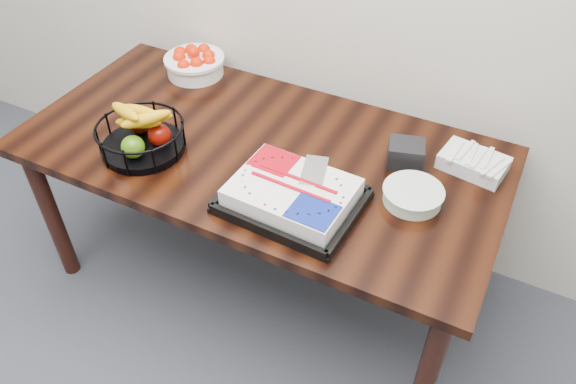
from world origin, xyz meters
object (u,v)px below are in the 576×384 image
at_px(table, 260,164).
at_px(cake_tray, 292,195).
at_px(tangerine_bowl, 194,59).
at_px(napkin_box, 406,154).
at_px(plate_stack, 413,195).
at_px(fruit_basket, 141,135).

height_order(table, cake_tray, cake_tray).
height_order(table, tangerine_bowl, tangerine_bowl).
bearing_deg(cake_tray, napkin_box, 54.80).
xyz_separation_m(cake_tray, plate_stack, (0.35, 0.20, -0.02)).
relative_size(cake_tray, tangerine_bowl, 1.74).
distance_m(table, plate_stack, 0.61).
xyz_separation_m(tangerine_bowl, fruit_basket, (0.14, -0.54, -0.00)).
bearing_deg(table, tangerine_bowl, 146.56).
bearing_deg(table, plate_stack, -2.65).
bearing_deg(tangerine_bowl, plate_stack, -18.12).
distance_m(fruit_basket, plate_stack, 0.98).
xyz_separation_m(table, fruit_basket, (-0.37, -0.21, 0.16)).
relative_size(table, tangerine_bowl, 6.89).
xyz_separation_m(table, cake_tray, (0.25, -0.22, 0.13)).
height_order(cake_tray, napkin_box, cake_tray).
relative_size(table, fruit_basket, 5.63).
relative_size(fruit_basket, napkin_box, 2.58).
distance_m(tangerine_bowl, fruit_basket, 0.56).
distance_m(cake_tray, napkin_box, 0.45).
xyz_separation_m(cake_tray, fruit_basket, (-0.62, 0.01, 0.03)).
xyz_separation_m(cake_tray, napkin_box, (0.26, 0.37, 0.00)).
height_order(table, plate_stack, plate_stack).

